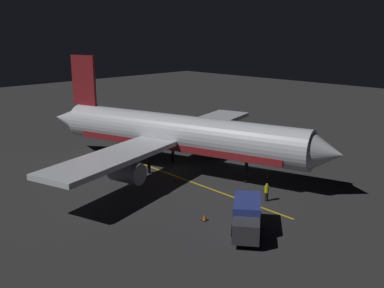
{
  "coord_description": "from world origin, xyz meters",
  "views": [
    {
      "loc": [
        33.3,
        34.92,
        15.59
      ],
      "look_at": [
        0.0,
        2.0,
        3.5
      ],
      "focal_mm": 41.42,
      "sensor_mm": 36.0,
      "label": 1
    }
  ],
  "objects_px": {
    "catering_truck": "(251,149)",
    "traffic_cone_near_right": "(177,178)",
    "baggage_truck": "(247,217)",
    "traffic_cone_near_left": "(205,218)",
    "ground_crew_worker": "(267,192)",
    "airliner": "(175,134)",
    "traffic_cone_under_wing": "(267,176)"
  },
  "relations": [
    {
      "from": "traffic_cone_near_right",
      "to": "traffic_cone_under_wing",
      "type": "bearing_deg",
      "value": 139.62
    },
    {
      "from": "catering_truck",
      "to": "ground_crew_worker",
      "type": "height_order",
      "value": "catering_truck"
    },
    {
      "from": "airliner",
      "to": "traffic_cone_near_right",
      "type": "height_order",
      "value": "airliner"
    },
    {
      "from": "baggage_truck",
      "to": "traffic_cone_under_wing",
      "type": "bearing_deg",
      "value": -151.59
    },
    {
      "from": "baggage_truck",
      "to": "traffic_cone_under_wing",
      "type": "distance_m",
      "value": 13.8
    },
    {
      "from": "catering_truck",
      "to": "ground_crew_worker",
      "type": "bearing_deg",
      "value": 43.24
    },
    {
      "from": "ground_crew_worker",
      "to": "traffic_cone_under_wing",
      "type": "height_order",
      "value": "ground_crew_worker"
    },
    {
      "from": "baggage_truck",
      "to": "traffic_cone_near_left",
      "type": "bearing_deg",
      "value": -79.49
    },
    {
      "from": "catering_truck",
      "to": "traffic_cone_near_left",
      "type": "distance_m",
      "value": 19.53
    },
    {
      "from": "catering_truck",
      "to": "traffic_cone_under_wing",
      "type": "bearing_deg",
      "value": 50.99
    },
    {
      "from": "baggage_truck",
      "to": "traffic_cone_near_left",
      "type": "height_order",
      "value": "baggage_truck"
    },
    {
      "from": "catering_truck",
      "to": "traffic_cone_near_right",
      "type": "relative_size",
      "value": 11.93
    },
    {
      "from": "airliner",
      "to": "traffic_cone_near_right",
      "type": "distance_m",
      "value": 5.51
    },
    {
      "from": "baggage_truck",
      "to": "traffic_cone_near_left",
      "type": "xyz_separation_m",
      "value": [
        0.72,
        -3.88,
        -1.04
      ]
    },
    {
      "from": "traffic_cone_under_wing",
      "to": "traffic_cone_near_left",
      "type": "bearing_deg",
      "value": 11.77
    },
    {
      "from": "catering_truck",
      "to": "ground_crew_worker",
      "type": "relative_size",
      "value": 3.77
    },
    {
      "from": "baggage_truck",
      "to": "traffic_cone_near_right",
      "type": "distance_m",
      "value": 13.77
    },
    {
      "from": "traffic_cone_near_left",
      "to": "traffic_cone_under_wing",
      "type": "distance_m",
      "value": 13.1
    },
    {
      "from": "baggage_truck",
      "to": "ground_crew_worker",
      "type": "height_order",
      "value": "baggage_truck"
    },
    {
      "from": "traffic_cone_near_left",
      "to": "traffic_cone_under_wing",
      "type": "relative_size",
      "value": 1.0
    },
    {
      "from": "traffic_cone_near_left",
      "to": "traffic_cone_near_right",
      "type": "distance_m",
      "value": 10.5
    },
    {
      "from": "airliner",
      "to": "baggage_truck",
      "type": "bearing_deg",
      "value": 65.86
    },
    {
      "from": "traffic_cone_near_left",
      "to": "traffic_cone_near_right",
      "type": "xyz_separation_m",
      "value": [
        -5.31,
        -9.06,
        0.0
      ]
    },
    {
      "from": "baggage_truck",
      "to": "traffic_cone_near_right",
      "type": "xyz_separation_m",
      "value": [
        -4.59,
        -12.94,
        -1.04
      ]
    },
    {
      "from": "airliner",
      "to": "baggage_truck",
      "type": "relative_size",
      "value": 6.15
    },
    {
      "from": "airliner",
      "to": "catering_truck",
      "type": "bearing_deg",
      "value": 160.37
    },
    {
      "from": "traffic_cone_near_left",
      "to": "traffic_cone_near_right",
      "type": "height_order",
      "value": "same"
    },
    {
      "from": "catering_truck",
      "to": "traffic_cone_near_left",
      "type": "relative_size",
      "value": 11.93
    },
    {
      "from": "catering_truck",
      "to": "traffic_cone_near_right",
      "type": "xyz_separation_m",
      "value": [
        12.24,
        -0.55,
        -0.96
      ]
    },
    {
      "from": "baggage_truck",
      "to": "catering_truck",
      "type": "distance_m",
      "value": 20.9
    },
    {
      "from": "ground_crew_worker",
      "to": "traffic_cone_under_wing",
      "type": "relative_size",
      "value": 3.16
    },
    {
      "from": "airliner",
      "to": "traffic_cone_under_wing",
      "type": "relative_size",
      "value": 67.11
    }
  ]
}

